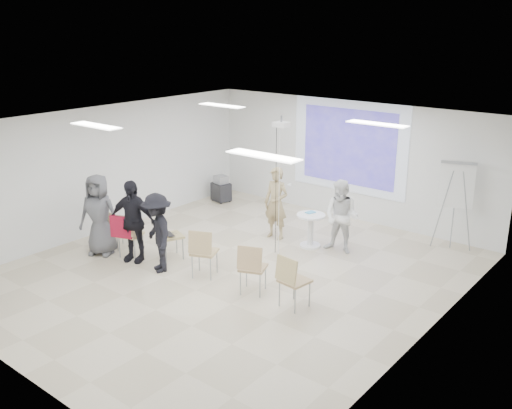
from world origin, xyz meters
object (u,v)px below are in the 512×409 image
Objects in this scene: player_left at (276,199)px; chair_left_inner at (167,233)px; audience_left at (132,215)px; audience_mid at (157,228)px; pedestal_table at (311,228)px; chair_right_far at (291,277)px; chair_left_mid at (128,232)px; player_right at (342,213)px; chair_far_left at (116,227)px; flipchart_easel at (457,185)px; audience_outer at (99,210)px; chair_center at (203,249)px; chair_right_inner at (252,265)px; av_cart at (221,190)px; laptop at (171,234)px.

chair_left_inner is at bearing -115.51° from player_left.
audience_mid is (0.81, -0.03, -0.08)m from audience_left.
chair_right_far is at bearing -62.74° from pedestal_table.
player_right is at bearing 22.35° from chair_left_mid.
chair_left_mid is 0.84m from chair_left_inner.
chair_far_left is at bearing 147.20° from audience_left.
pedestal_table is 2.96m from chair_right_far.
audience_mid is (-2.34, -3.17, 0.02)m from player_right.
audience_outer is at bearing -159.34° from flipchart_easel.
player_right is at bearing 39.75° from chair_center.
audience_mid is 0.93× the size of audience_outer.
audience_left is at bearing 165.77° from chair_center.
flipchart_easel reaches higher than chair_far_left.
chair_right_inner is (0.47, -2.65, 0.15)m from pedestal_table.
av_cart is (-0.57, 4.06, -0.16)m from chair_far_left.
player_right reaches higher than laptop.
chair_center reaches higher than av_cart.
flipchart_easel reaches higher than pedestal_table.
flipchart_easel is at bearing 15.30° from audience_outer.
audience_outer is (-0.84, -0.21, -0.01)m from audience_left.
chair_right_far reaches higher than chair_right_inner.
player_left is 1.93× the size of chair_right_inner.
chair_right_inner is at bearing 18.76° from chair_left_inner.
chair_far_left is (-3.97, -2.95, -0.40)m from player_right.
audience_left reaches higher than chair_right_inner.
chair_left_inner is (-2.65, -2.65, -0.30)m from player_right.
chair_right_far is 0.49× the size of audience_left.
av_cart is at bearing 145.65° from audience_mid.
laptop is 6.21m from flipchart_easel.
audience_mid is 2.48× the size of av_cart.
chair_right_far is 2.70× the size of laptop.
audience_mid is (-3.01, -0.38, 0.33)m from chair_right_far.
audience_left reaches higher than player_left.
chair_right_far is at bearing -24.01° from av_cart.
audience_left is 0.82m from audience_mid.
chair_left_inner is (0.71, 0.45, 0.03)m from chair_left_mid.
pedestal_table is 0.40× the size of audience_outer.
audience_left is (-1.52, -2.94, 0.05)m from player_left.
audience_mid is 0.93× the size of flipchart_easel.
flipchart_easel is at bearing 26.00° from player_left.
av_cart reaches higher than laptop.
chair_far_left is at bearing -149.30° from player_right.
chair_right_far is at bearing -14.75° from audience_left.
pedestal_table is 0.93× the size of chair_far_left.
av_cart is (-3.86, 1.27, -0.10)m from pedestal_table.
chair_right_inner is 5.85m from av_cart.
av_cart is at bearing 88.19° from audience_left.
player_right is 1.81× the size of chair_right_inner.
player_left is 2.68m from chair_center.
chair_center is 0.55× the size of audience_mid.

